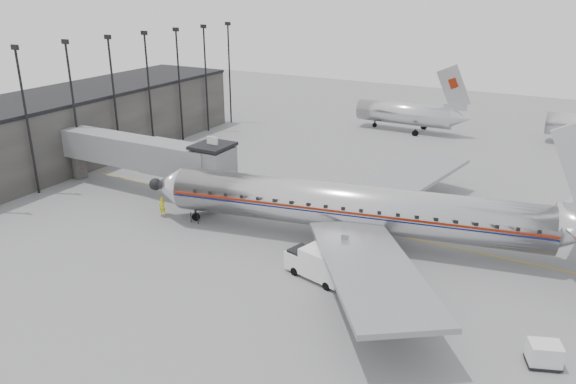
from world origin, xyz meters
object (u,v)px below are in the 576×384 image
at_px(service_van, 318,263).
at_px(baggage_cart_navy, 383,284).
at_px(airliner, 362,208).
at_px(ramp_worker, 162,206).
at_px(baggage_cart_white, 544,354).

relative_size(service_van, baggage_cart_navy, 2.36).
height_order(airliner, ramp_worker, airliner).
bearing_deg(baggage_cart_white, ramp_worker, 148.28).
xyz_separation_m(baggage_cart_navy, ramp_worker, (-23.31, 3.56, 0.10)).
xyz_separation_m(service_van, baggage_cart_navy, (5.08, 0.18, -0.45)).
bearing_deg(baggage_cart_white, service_van, 148.95).
height_order(airliner, service_van, airliner).
bearing_deg(baggage_cart_white, airliner, 125.93).
distance_m(baggage_cart_white, ramp_worker, 34.89).
bearing_deg(baggage_cart_navy, baggage_cart_white, -34.11).
height_order(baggage_cart_white, ramp_worker, ramp_worker).
xyz_separation_m(service_van, baggage_cart_white, (16.02, -2.93, -0.46)).
xyz_separation_m(airliner, service_van, (-0.55, -7.27, -1.90)).
bearing_deg(baggage_cart_navy, service_van, 163.85).
height_order(airliner, baggage_cart_navy, airliner).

